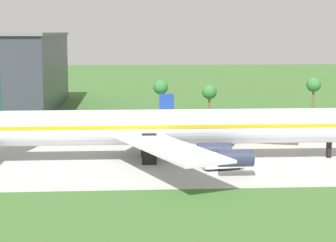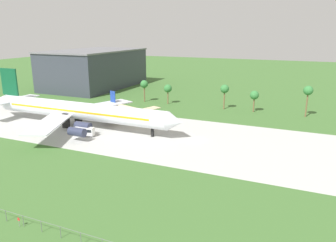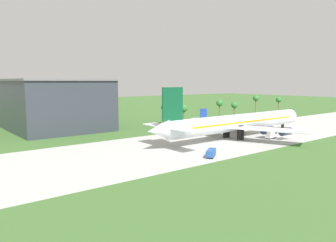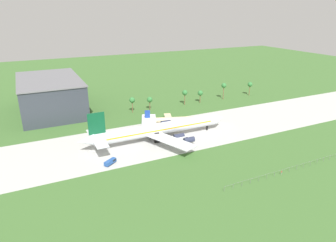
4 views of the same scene
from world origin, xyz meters
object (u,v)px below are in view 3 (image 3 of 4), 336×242
regional_aircraft (230,122)px  catering_van (211,153)px  jet_airliner (237,123)px  baggage_tug (272,134)px  terminal_building (49,103)px

regional_aircraft → catering_van: size_ratio=4.44×
jet_airliner → regional_aircraft: jet_airliner is taller
jet_airliner → regional_aircraft: bearing=48.3°
catering_van → jet_airliner: bearing=27.3°
baggage_tug → catering_van: 38.76m
terminal_building → catering_van: bearing=-80.4°
baggage_tug → terminal_building: 95.62m
jet_airliner → catering_van: jet_airliner is taller
catering_van → terminal_building: bearing=99.6°
regional_aircraft → terminal_building: bearing=135.7°
regional_aircraft → jet_airliner: bearing=-131.7°
baggage_tug → terminal_building: size_ratio=0.11×
baggage_tug → catering_van: size_ratio=1.06×
catering_van → terminal_building: terminal_building is taller
regional_aircraft → terminal_building: size_ratio=0.44×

